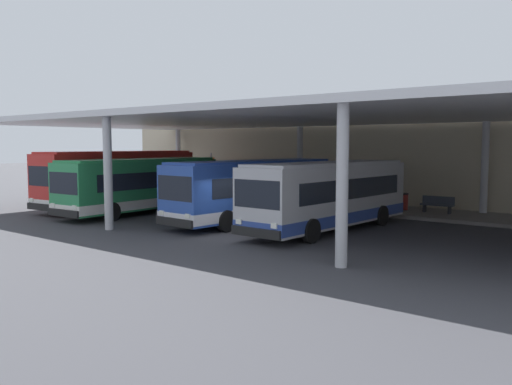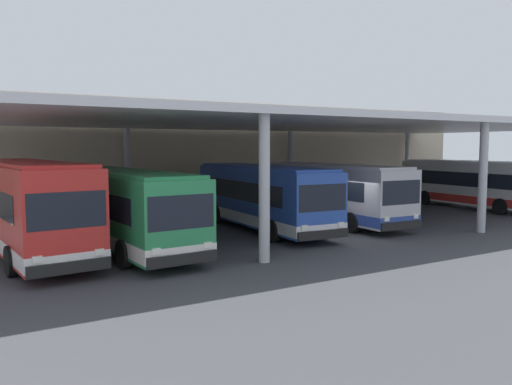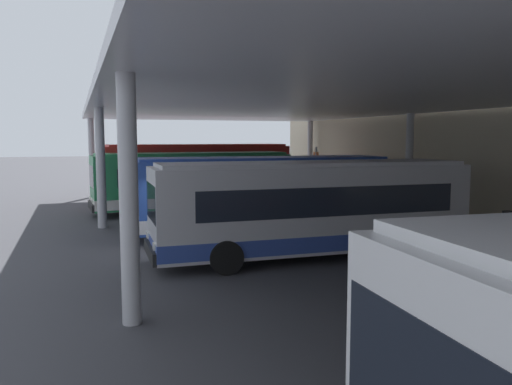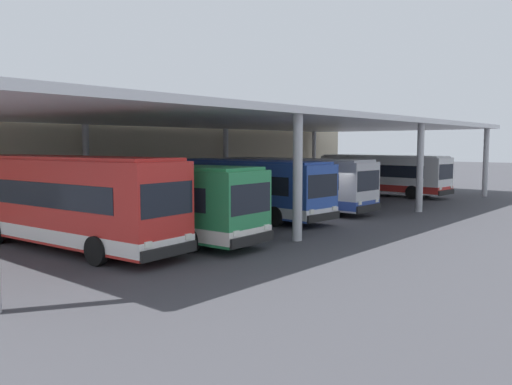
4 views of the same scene
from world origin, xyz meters
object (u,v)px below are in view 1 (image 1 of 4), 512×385
(bus_far_bay, at_px, (329,195))
(bus_second_bay, at_px, (142,185))
(banner_sign, at_px, (211,172))
(bench_waiting, at_px, (437,204))
(bus_nearest_bay, at_px, (120,178))
(bus_middle_bay, at_px, (254,190))
(trash_bin, at_px, (404,201))

(bus_far_bay, bearing_deg, bus_second_bay, -173.35)
(bus_second_bay, height_order, banner_sign, banner_sign)
(bench_waiting, height_order, banner_sign, banner_sign)
(bus_nearest_bay, relative_size, banner_sign, 3.59)
(bench_waiting, bearing_deg, banner_sign, -176.95)
(bus_middle_bay, bearing_deg, bus_far_bay, 0.84)
(bus_nearest_bay, bearing_deg, banner_sign, 83.06)
(bench_waiting, xyz_separation_m, banner_sign, (-16.48, -0.88, 1.32))
(bus_nearest_bay, distance_m, bus_far_bay, 15.20)
(bus_far_bay, bearing_deg, banner_sign, 153.27)
(bus_second_bay, bearing_deg, banner_sign, 106.72)
(bench_waiting, relative_size, trash_bin, 1.84)
(banner_sign, bearing_deg, bench_waiting, 3.05)
(bus_nearest_bay, distance_m, banner_sign, 7.53)
(bus_far_bay, relative_size, banner_sign, 3.31)
(bus_far_bay, height_order, bench_waiting, bus_far_bay)
(bench_waiting, distance_m, trash_bin, 2.05)
(bus_second_bay, distance_m, bus_middle_bay, 7.42)
(banner_sign, bearing_deg, bus_far_bay, -26.73)
(bus_nearest_bay, distance_m, bus_middle_bay, 10.79)
(bus_far_bay, relative_size, bench_waiting, 5.89)
(bus_middle_bay, height_order, bench_waiting, bus_middle_bay)
(bus_middle_bay, bearing_deg, bench_waiting, 50.95)
(bus_second_bay, height_order, bus_middle_bay, same)
(bus_nearest_bay, relative_size, bus_middle_bay, 1.08)
(bus_middle_bay, xyz_separation_m, bus_far_bay, (4.41, 0.06, 0.00))
(bus_nearest_bay, height_order, trash_bin, bus_nearest_bay)
(bus_second_bay, relative_size, bus_middle_bay, 1.00)
(bus_nearest_bay, xyz_separation_m, bench_waiting, (17.39, 8.35, -1.18))
(bus_far_bay, distance_m, banner_sign, 16.00)
(bus_far_bay, bearing_deg, trash_bin, 88.92)
(banner_sign, bearing_deg, bus_middle_bay, -36.31)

